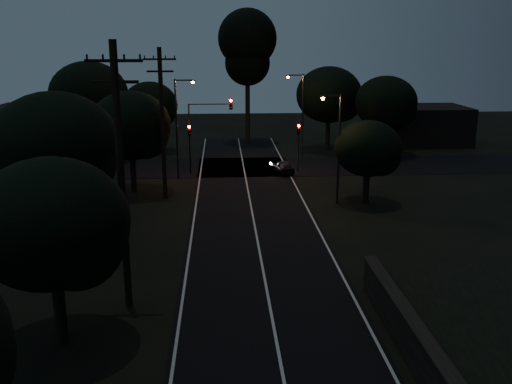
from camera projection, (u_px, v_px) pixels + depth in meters
road_surface at (250, 200)px, 40.26m from camera, size 60.00×70.00×0.03m
utility_pole_mid at (121, 174)px, 22.88m from camera, size 2.20×0.30×11.00m
utility_pole_far at (162, 122)px, 39.34m from camera, size 2.20×0.30×10.50m
tree_left_b at (56, 227)px, 20.07m from camera, size 5.55×5.55×7.06m
tree_left_c at (60, 150)px, 29.31m from camera, size 6.71×6.71×8.48m
tree_left_d at (133, 127)px, 41.18m from camera, size 5.88×5.88×7.46m
tree_far_nw at (152, 107)px, 56.66m from camera, size 5.51×5.51×6.99m
tree_far_w at (92, 97)px, 52.11m from camera, size 7.16×7.16×9.13m
tree_far_ne at (331, 96)px, 57.48m from camera, size 6.65×6.65×8.41m
tree_far_e at (388, 104)px, 55.02m from camera, size 6.03×6.03×7.65m
tree_right_a at (371, 150)px, 38.62m from camera, size 4.53×4.53×5.75m
tall_pine at (247, 46)px, 60.69m from camera, size 6.26×6.26×14.24m
building_left at (46, 128)px, 58.63m from camera, size 10.00×8.00×4.40m
building_right at (423, 125)px, 62.03m from camera, size 9.00×7.00×4.00m
signal_left at (190, 140)px, 47.81m from camera, size 0.28×0.35×4.10m
signal_right at (298, 139)px, 48.35m from camera, size 0.28×0.35×4.10m
signal_mast at (209, 122)px, 47.52m from camera, size 3.70×0.35×6.25m
streetlight_a at (179, 122)px, 45.38m from camera, size 1.66×0.26×8.00m
streetlight_b at (301, 112)px, 51.80m from camera, size 1.66×0.26×8.00m
streetlight_c at (337, 141)px, 38.41m from camera, size 1.46×0.26×7.50m
car at (282, 167)px, 48.27m from camera, size 1.93×3.42×1.10m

